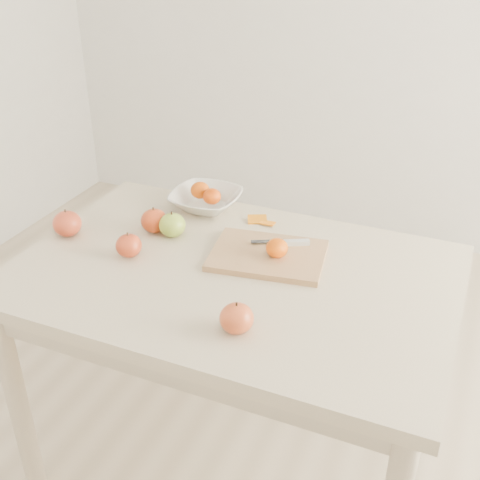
% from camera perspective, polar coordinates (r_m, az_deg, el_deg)
% --- Properties ---
extents(ground, '(3.50, 3.50, 0.00)m').
position_cam_1_polar(ground, '(2.15, -0.56, -20.05)').
color(ground, '#C6B293').
rests_on(ground, ground).
extents(table, '(1.20, 0.80, 0.75)m').
position_cam_1_polar(table, '(1.71, -0.66, -5.70)').
color(table, beige).
rests_on(table, ground).
extents(cutting_board, '(0.35, 0.28, 0.02)m').
position_cam_1_polar(cutting_board, '(1.70, 2.66, -1.47)').
color(cutting_board, tan).
rests_on(cutting_board, table).
extents(board_tangerine, '(0.06, 0.06, 0.05)m').
position_cam_1_polar(board_tangerine, '(1.67, 3.52, -0.76)').
color(board_tangerine, '#E65808').
rests_on(board_tangerine, cutting_board).
extents(fruit_bowl, '(0.23, 0.23, 0.06)m').
position_cam_1_polar(fruit_bowl, '(1.98, -3.26, 3.80)').
color(fruit_bowl, silver).
rests_on(fruit_bowl, table).
extents(bowl_tangerine_near, '(0.06, 0.06, 0.06)m').
position_cam_1_polar(bowl_tangerine_near, '(1.99, -3.81, 4.74)').
color(bowl_tangerine_near, '#D04C07').
rests_on(bowl_tangerine_near, fruit_bowl).
extents(bowl_tangerine_far, '(0.06, 0.06, 0.05)m').
position_cam_1_polar(bowl_tangerine_far, '(1.95, -2.68, 4.16)').
color(bowl_tangerine_far, '#CA3B07').
rests_on(bowl_tangerine_far, fruit_bowl).
extents(orange_peel_a, '(0.07, 0.07, 0.01)m').
position_cam_1_polar(orange_peel_a, '(1.90, 1.65, 1.85)').
color(orange_peel_a, orange).
rests_on(orange_peel_a, table).
extents(orange_peel_b, '(0.05, 0.04, 0.01)m').
position_cam_1_polar(orange_peel_b, '(1.89, 2.62, 1.56)').
color(orange_peel_b, orange).
rests_on(orange_peel_b, table).
extents(paring_knife, '(0.16, 0.08, 0.01)m').
position_cam_1_polar(paring_knife, '(1.74, 4.92, -0.22)').
color(paring_knife, silver).
rests_on(paring_knife, cutting_board).
extents(apple_green, '(0.08, 0.08, 0.07)m').
position_cam_1_polar(apple_green, '(1.82, -6.44, 1.43)').
color(apple_green, '#6CA22E').
rests_on(apple_green, table).
extents(apple_red_b, '(0.07, 0.07, 0.07)m').
position_cam_1_polar(apple_red_b, '(1.73, -10.50, -0.52)').
color(apple_red_b, '#8B0307').
rests_on(apple_red_b, table).
extents(apple_red_e, '(0.08, 0.08, 0.07)m').
position_cam_1_polar(apple_red_e, '(1.41, -0.32, -7.44)').
color(apple_red_e, maroon).
rests_on(apple_red_e, table).
extents(apple_red_a, '(0.08, 0.08, 0.07)m').
position_cam_1_polar(apple_red_a, '(1.85, -8.14, 1.83)').
color(apple_red_a, maroon).
rests_on(apple_red_a, table).
extents(apple_red_d, '(0.09, 0.09, 0.08)m').
position_cam_1_polar(apple_red_d, '(1.88, -16.07, 1.51)').
color(apple_red_d, maroon).
rests_on(apple_red_d, table).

